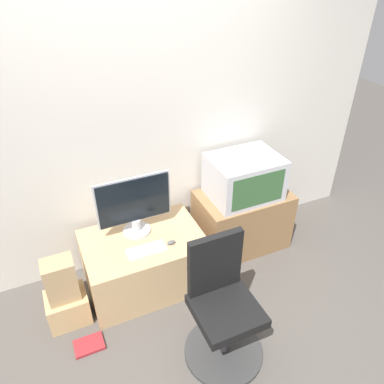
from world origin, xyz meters
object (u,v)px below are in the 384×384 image
at_px(main_monitor, 134,205).
at_px(keyboard, 146,250).
at_px(mouse, 171,242).
at_px(cardboard_box_lower, 68,307).
at_px(book, 89,345).
at_px(crt_tv, 244,177).
at_px(office_chair, 222,312).

relative_size(main_monitor, keyboard, 1.97).
relative_size(mouse, cardboard_box_lower, 0.22).
height_order(main_monitor, cardboard_box_lower, main_monitor).
height_order(cardboard_box_lower, book, cardboard_box_lower).
bearing_deg(book, keyboard, 26.70).
distance_m(keyboard, crt_tv, 1.05).
bearing_deg(keyboard, book, -153.30).
relative_size(main_monitor, office_chair, 0.63).
height_order(office_chair, cardboard_box_lower, office_chair).
xyz_separation_m(cardboard_box_lower, book, (0.08, -0.30, -0.11)).
bearing_deg(mouse, cardboard_box_lower, 177.93).
relative_size(keyboard, book, 1.44).
relative_size(office_chair, book, 4.48).
relative_size(cardboard_box_lower, book, 1.44).
relative_size(keyboard, office_chair, 0.32).
xyz_separation_m(main_monitor, keyboard, (-0.00, -0.25, -0.26)).
distance_m(main_monitor, office_chair, 1.04).
bearing_deg(keyboard, main_monitor, 89.35).
bearing_deg(book, cardboard_box_lower, 104.85).
distance_m(mouse, book, 0.95).
bearing_deg(book, crt_tv, 18.79).
xyz_separation_m(main_monitor, mouse, (0.20, -0.26, -0.25)).
relative_size(main_monitor, crt_tv, 1.00).
distance_m(mouse, cardboard_box_lower, 0.92).
height_order(main_monitor, book, main_monitor).
height_order(main_monitor, mouse, main_monitor).
distance_m(crt_tv, cardboard_box_lower, 1.76).
bearing_deg(keyboard, mouse, -2.86).
bearing_deg(main_monitor, mouse, -53.18).
distance_m(crt_tv, book, 1.80).
bearing_deg(book, office_chair, -24.50).
xyz_separation_m(crt_tv, book, (-1.55, -0.53, -0.74)).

